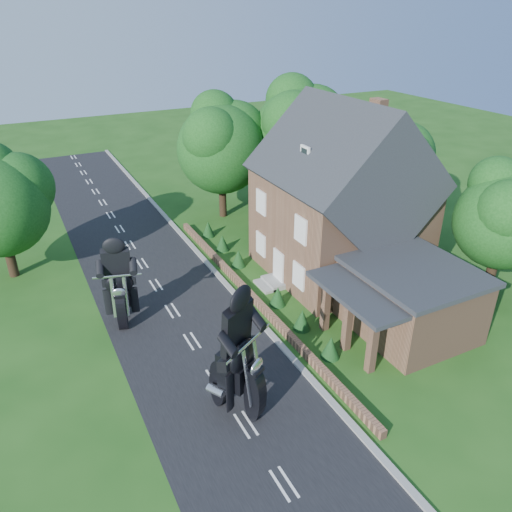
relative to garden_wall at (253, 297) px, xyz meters
name	(u,v)px	position (x,y,z in m)	size (l,w,h in m)	color
ground	(216,378)	(-4.30, -5.00, -0.20)	(120.00, 120.00, 0.00)	#1C4814
road	(216,378)	(-4.30, -5.00, -0.19)	(7.00, 80.00, 0.02)	black
kerb	(288,354)	(-0.65, -5.00, -0.14)	(0.30, 80.00, 0.12)	gray
garden_wall	(253,297)	(0.00, 0.00, 0.00)	(0.30, 22.00, 0.40)	#895F45
house	(341,202)	(6.19, 1.00, 4.14)	(9.54, 8.64, 10.24)	#895F45
annex	(408,299)	(5.57, -5.80, 1.57)	(7.05, 5.94, 3.44)	#895F45
tree_annex_side	(508,212)	(12.83, -4.90, 4.49)	(5.64, 5.20, 7.48)	black
tree_house_right	(395,163)	(12.35, 3.62, 4.99)	(6.51, 6.00, 8.40)	black
tree_behind_house	(304,128)	(9.88, 11.14, 6.03)	(7.81, 7.20, 10.08)	black
tree_behind_left	(226,141)	(3.86, 12.13, 5.53)	(6.94, 6.40, 9.16)	black
tree_far_road	(3,198)	(-11.16, 9.11, 4.64)	(6.08, 5.60, 7.84)	black
shrub_a	(331,347)	(1.00, -6.00, 0.35)	(0.90, 0.90, 1.10)	#103312
shrub_b	(302,320)	(1.00, -3.50, 0.35)	(0.90, 0.90, 1.10)	#103312
shrub_c	(278,296)	(1.00, -1.00, 0.35)	(0.90, 0.90, 1.10)	#103312
shrub_d	(239,258)	(1.00, 4.00, 0.35)	(0.90, 0.90, 1.10)	#103312
shrub_e	(222,243)	(1.00, 6.50, 0.35)	(0.90, 0.90, 1.10)	#103312
shrub_f	(208,229)	(1.00, 9.00, 0.35)	(0.90, 0.90, 1.10)	#103312
motorcycle_lead	(238,393)	(-4.22, -7.15, 0.67)	(0.47, 1.87, 1.74)	black
motorcycle_follow	(123,310)	(-6.81, 1.12, 0.52)	(0.39, 1.56, 1.45)	black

